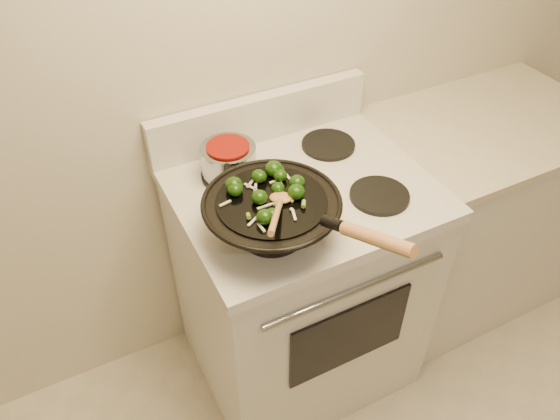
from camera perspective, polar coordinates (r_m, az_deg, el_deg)
name	(u,v)px	position (r m, az deg, el deg)	size (l,w,h in m)	color
stove	(299,282)	(2.00, 2.00, -7.55)	(0.78, 0.67, 1.08)	silver
counter_unit	(467,213)	(2.42, 19.00, -0.29)	(0.86, 0.62, 0.91)	silver
wok	(273,215)	(1.46, -0.73, -0.54)	(0.38, 0.61, 0.25)	black
stirfry	(268,187)	(1.45, -1.22, 2.43)	(0.24, 0.22, 0.04)	black
wooden_spoon	(278,207)	(1.35, -0.18, 0.28)	(0.18, 0.25, 0.12)	#A87242
saucepan	(229,160)	(1.69, -5.39, 5.23)	(0.17, 0.26, 0.10)	gray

